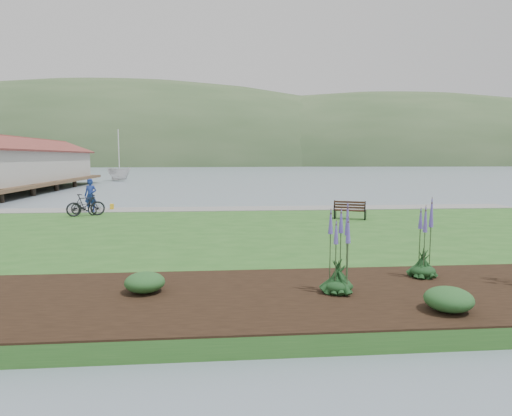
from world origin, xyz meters
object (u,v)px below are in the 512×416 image
(park_bench, at_px, (350,210))
(bicycle_a, at_px, (84,207))
(sailboat, at_px, (120,181))
(person, at_px, (90,193))

(park_bench, xyz_separation_m, bicycle_a, (-13.25, 2.86, -0.03))
(sailboat, bearing_deg, park_bench, -106.69)
(park_bench, bearing_deg, sailboat, 137.72)
(park_bench, distance_m, person, 13.78)
(bicycle_a, height_order, sailboat, sailboat)
(person, bearing_deg, sailboat, 109.10)
(park_bench, bearing_deg, person, -172.94)
(park_bench, xyz_separation_m, person, (-13.18, 3.97, 0.61))
(person, distance_m, sailboat, 41.60)
(sailboat, bearing_deg, bicycle_a, -121.56)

